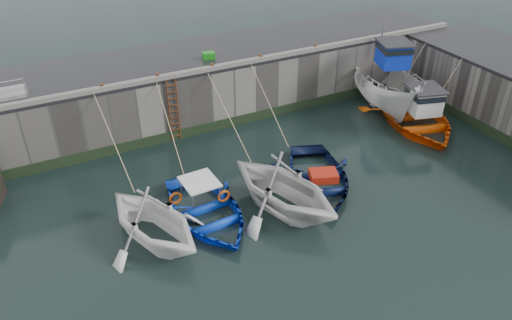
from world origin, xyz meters
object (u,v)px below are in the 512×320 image
boat_near_blue (207,217)px  boat_near_blacktrim (282,209)px  boat_near_white (155,240)px  boat_far_orange (415,116)px  bollard_b (158,77)px  bollard_d (261,57)px  bollard_a (102,87)px  bollard_c (212,66)px  boat_near_navy (318,184)px  boat_far_white (384,84)px  fish_crate (209,55)px  ladder (174,111)px  bollard_e (315,47)px

boat_near_blue → boat_near_blacktrim: bearing=-20.1°
boat_near_white → boat_near_blue: (2.20, 0.38, 0.00)m
boat_far_orange → bollard_b: bearing=176.7°
boat_far_orange → bollard_b: 13.06m
bollard_d → boat_near_blue: bearing=-131.4°
boat_near_blue → bollard_a: size_ratio=18.51×
boat_near_white → bollard_a: bearing=68.6°
bollard_c → boat_far_orange: bearing=-24.9°
boat_near_blacktrim → boat_near_navy: 2.35m
boat_far_white → bollard_c: (-9.29, 1.74, 2.11)m
boat_far_white → bollard_b: size_ratio=28.15×
bollard_a → bollard_b: bearing=0.0°
boat_near_navy → bollard_c: bollard_c is taller
bollard_a → bollard_d: size_ratio=1.00×
fish_crate → boat_near_blue: bearing=-103.5°
bollard_c → bollard_d: bearing=0.0°
ladder → bollard_b: bollard_b is taller
bollard_a → boat_far_white: bearing=-6.9°
boat_far_white → bollard_a: boat_far_white is taller
ladder → boat_near_navy: 7.66m
boat_near_navy → boat_far_white: boat_far_white is taller
boat_near_blacktrim → boat_near_navy: (2.20, 0.82, 0.00)m
boat_far_orange → fish_crate: bearing=164.0°
boat_near_white → bollard_e: size_ratio=16.69×
boat_far_orange → bollard_d: 8.46m
fish_crate → bollard_a: (-5.57, -1.36, -0.02)m
bollard_b → boat_far_white: bearing=-8.3°
boat_far_orange → bollard_e: size_ratio=26.72×
bollard_c → bollard_d: (2.60, 0.00, 0.00)m
boat_far_white → bollard_d: bearing=-175.8°
boat_far_orange → bollard_a: (-14.49, 4.32, 2.87)m
boat_near_blue → boat_near_navy: (5.05, -0.09, 0.00)m
bollard_a → fish_crate: bearing=13.7°
boat_near_blacktrim → boat_near_navy: bearing=2.2°
boat_near_navy → bollard_b: bearing=145.4°
boat_near_navy → boat_near_blue: bearing=-160.5°
boat_near_navy → bollard_e: size_ratio=18.57×
boat_far_white → bollard_a: size_ratio=28.15×
bollard_b → boat_far_orange: bearing=-19.8°
bollard_a → bollard_e: bearing=0.0°
boat_near_white → bollard_e: bollard_e is taller
bollard_b → boat_near_white: bearing=-111.0°
boat_near_blacktrim → boat_near_navy: boat_near_blacktrim is taller
bollard_d → bollard_c: bearing=180.0°
bollard_b → boat_near_blacktrim: bearing=-72.0°
boat_near_navy → fish_crate: bearing=121.4°
boat_far_white → ladder: bearing=-168.1°
bollard_a → boat_near_white: bearing=-91.2°
boat_near_navy → bollard_e: (3.89, 6.61, 3.30)m
boat_near_blue → bollard_d: size_ratio=18.51×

